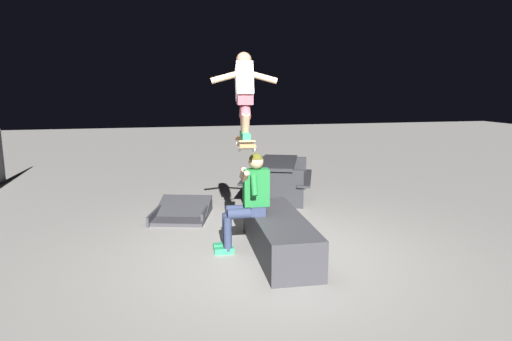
{
  "coord_description": "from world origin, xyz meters",
  "views": [
    {
      "loc": [
        -5.49,
        1.4,
        2.2
      ],
      "look_at": [
        0.2,
        0.09,
        1.11
      ],
      "focal_mm": 31.23,
      "sensor_mm": 36.0,
      "label": 1
    }
  ],
  "objects_px": {
    "ledge_box_main": "(279,235)",
    "person_sitting_on_ledge": "(248,197)",
    "skater_airborne": "(244,91)",
    "kicker_ramp": "(182,214)",
    "picnic_table_back": "(278,173)",
    "skateboard": "(245,143)"
  },
  "relations": [
    {
      "from": "ledge_box_main",
      "to": "skateboard",
      "type": "distance_m",
      "value": 1.31
    },
    {
      "from": "skater_airborne",
      "to": "person_sitting_on_ledge",
      "type": "bearing_deg",
      "value": -171.89
    },
    {
      "from": "skateboard",
      "to": "skater_airborne",
      "type": "relative_size",
      "value": 0.92
    },
    {
      "from": "ledge_box_main",
      "to": "person_sitting_on_ledge",
      "type": "xyz_separation_m",
      "value": [
        0.22,
        0.37,
        0.5
      ]
    },
    {
      "from": "ledge_box_main",
      "to": "person_sitting_on_ledge",
      "type": "bearing_deg",
      "value": 59.35
    },
    {
      "from": "ledge_box_main",
      "to": "skateboard",
      "type": "xyz_separation_m",
      "value": [
        0.29,
        0.4,
        1.21
      ]
    },
    {
      "from": "skateboard",
      "to": "person_sitting_on_ledge",
      "type": "bearing_deg",
      "value": -160.1
    },
    {
      "from": "ledge_box_main",
      "to": "kicker_ramp",
      "type": "distance_m",
      "value": 2.33
    },
    {
      "from": "ledge_box_main",
      "to": "picnic_table_back",
      "type": "relative_size",
      "value": 1.01
    },
    {
      "from": "skater_airborne",
      "to": "picnic_table_back",
      "type": "distance_m",
      "value": 3.34
    },
    {
      "from": "ledge_box_main",
      "to": "kicker_ramp",
      "type": "bearing_deg",
      "value": 30.2
    },
    {
      "from": "person_sitting_on_ledge",
      "to": "picnic_table_back",
      "type": "xyz_separation_m",
      "value": [
        2.76,
        -1.19,
        -0.25
      ]
    },
    {
      "from": "person_sitting_on_ledge",
      "to": "skater_airborne",
      "type": "xyz_separation_m",
      "value": [
        0.13,
        0.02,
        1.4
      ]
    },
    {
      "from": "ledge_box_main",
      "to": "skater_airborne",
      "type": "distance_m",
      "value": 1.97
    },
    {
      "from": "ledge_box_main",
      "to": "person_sitting_on_ledge",
      "type": "distance_m",
      "value": 0.66
    },
    {
      "from": "person_sitting_on_ledge",
      "to": "skater_airborne",
      "type": "relative_size",
      "value": 1.2
    },
    {
      "from": "skater_airborne",
      "to": "skateboard",
      "type": "bearing_deg",
      "value": 172.74
    },
    {
      "from": "skateboard",
      "to": "skater_airborne",
      "type": "distance_m",
      "value": 0.69
    },
    {
      "from": "skater_airborne",
      "to": "ledge_box_main",
      "type": "bearing_deg",
      "value": -131.51
    },
    {
      "from": "ledge_box_main",
      "to": "skater_airborne",
      "type": "xyz_separation_m",
      "value": [
        0.35,
        0.39,
        1.9
      ]
    },
    {
      "from": "kicker_ramp",
      "to": "picnic_table_back",
      "type": "xyz_separation_m",
      "value": [
        0.98,
        -1.98,
        0.44
      ]
    },
    {
      "from": "skateboard",
      "to": "kicker_ramp",
      "type": "distance_m",
      "value": 2.34
    }
  ]
}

